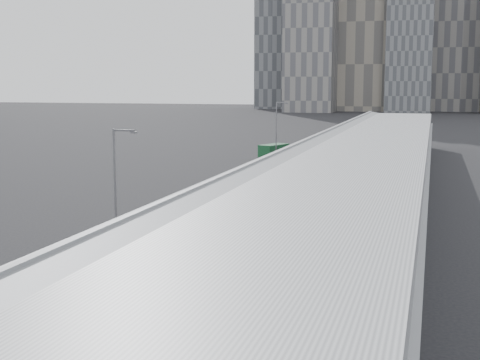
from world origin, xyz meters
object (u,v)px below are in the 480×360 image
at_px(bus_6, 312,160).
at_px(suv, 311,142).
at_px(bus_3, 216,214).
at_px(bus_8, 337,146).
at_px(street_lamp_near, 117,179).
at_px(bus_2, 142,257).
at_px(street_lamp_far, 277,128).
at_px(shipping_container, 274,152).
at_px(bus_4, 257,191).
at_px(bus_7, 324,153).
at_px(bus_5, 288,172).
at_px(bus_1, 34,330).

xyz_separation_m(bus_6, suv, (-7.28, 39.92, -0.84)).
bearing_deg(bus_3, bus_8, 90.51).
bearing_deg(bus_8, street_lamp_near, -95.99).
relative_size(bus_2, bus_3, 0.99).
height_order(bus_3, bus_6, bus_6).
bearing_deg(street_lamp_far, suv, 89.60).
xyz_separation_m(bus_8, street_lamp_near, (-6.89, -75.16, 3.83)).
xyz_separation_m(bus_3, bus_6, (0.93, 42.16, 0.06)).
bearing_deg(street_lamp_far, shipping_container, 111.92).
xyz_separation_m(bus_4, bus_8, (0.72, 55.20, -0.01)).
bearing_deg(bus_6, bus_8, 95.10).
xyz_separation_m(shipping_container, suv, (1.59, 26.73, -0.45)).
height_order(bus_4, bus_6, bus_6).
relative_size(bus_2, bus_4, 1.08).
height_order(bus_7, street_lamp_far, street_lamp_far).
height_order(street_lamp_near, suv, street_lamp_near).
height_order(bus_4, suv, bus_4).
xyz_separation_m(bus_6, street_lamp_far, (-7.49, 9.76, 3.90)).
distance_m(street_lamp_far, suv, 30.52).
height_order(bus_6, shipping_container, bus_6).
relative_size(bus_2, street_lamp_near, 1.44).
relative_size(bus_5, street_lamp_far, 1.41).
distance_m(bus_2, bus_4, 28.40).
height_order(bus_1, bus_6, bus_6).
xyz_separation_m(bus_3, bus_7, (0.77, 53.80, -0.13)).
distance_m(bus_4, shipping_container, 42.67).
xyz_separation_m(bus_2, bus_5, (0.44, 43.53, 0.06)).
relative_size(bus_6, bus_7, 1.14).
bearing_deg(bus_3, bus_2, -89.41).
distance_m(bus_8, street_lamp_near, 75.57).
bearing_deg(bus_4, bus_5, 92.65).
distance_m(bus_2, bus_8, 83.61).
distance_m(bus_2, bus_3, 14.96).
xyz_separation_m(bus_3, bus_8, (0.87, 68.65, -0.16)).
xyz_separation_m(bus_4, street_lamp_near, (-6.17, -19.96, 3.82)).
bearing_deg(bus_6, suv, 105.31).
height_order(bus_4, bus_7, bus_7).
relative_size(bus_3, bus_4, 1.09).
relative_size(bus_1, bus_3, 0.95).
bearing_deg(shipping_container, bus_1, -61.68).
height_order(bus_3, shipping_container, bus_3).
height_order(bus_2, bus_6, bus_6).
distance_m(bus_2, bus_5, 43.53).
distance_m(bus_1, street_lamp_near, 22.84).
relative_size(bus_7, shipping_container, 2.19).
bearing_deg(bus_6, bus_7, 95.75).
distance_m(bus_1, bus_3, 28.10).
bearing_deg(bus_7, bus_3, -92.41).
relative_size(bus_2, bus_5, 0.97).
xyz_separation_m(bus_7, street_lamp_far, (-7.34, -1.88, 4.10)).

